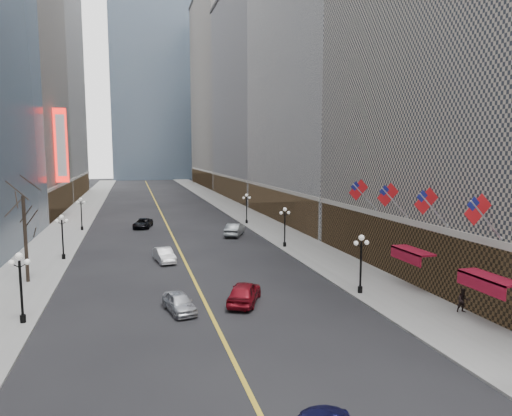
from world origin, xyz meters
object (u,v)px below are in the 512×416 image
streetlamp_east_1 (361,258)px  streetlamp_west_1 (21,280)px  streetlamp_east_3 (247,205)px  car_sb_far (235,230)px  car_nb_far (143,223)px  streetlamp_east_2 (285,223)px  car_nb_near (179,302)px  car_sb_mid (244,292)px  car_nb_mid (164,255)px  streetlamp_west_2 (62,232)px  streetlamp_west_3 (81,210)px

streetlamp_east_1 → streetlamp_west_1: same height
streetlamp_east_3 → car_sb_far: streetlamp_east_3 is taller
car_nb_far → streetlamp_east_3: bearing=10.0°
streetlamp_east_1 → streetlamp_east_3: size_ratio=1.00×
streetlamp_east_2 → streetlamp_west_1: size_ratio=1.00×
streetlamp_east_1 → car_sb_far: size_ratio=0.89×
car_nb_near → car_sb_mid: car_sb_mid is taller
car_nb_mid → streetlamp_west_1: bearing=-133.3°
streetlamp_east_3 → streetlamp_west_1: (-23.60, -36.00, 0.00)m
streetlamp_east_3 → car_nb_near: (-13.80, -36.22, -2.23)m
car_nb_near → car_sb_far: bearing=57.5°
streetlamp_east_1 → car_nb_far: size_ratio=0.92×
streetlamp_west_2 → car_sb_mid: streetlamp_west_2 is taller
car_nb_mid → car_nb_far: car_nb_mid is taller
streetlamp_west_2 → car_nb_near: streetlamp_west_2 is taller
streetlamp_east_3 → streetlamp_west_2: size_ratio=1.00×
streetlamp_east_1 → streetlamp_west_2: size_ratio=1.00×
streetlamp_west_1 → streetlamp_west_2: 18.00m
car_nb_mid → car_sb_far: car_sb_far is taller
streetlamp_east_3 → streetlamp_west_3: 23.60m
streetlamp_east_2 → car_nb_near: size_ratio=1.14×
car_nb_mid → car_sb_mid: size_ratio=0.89×
streetlamp_east_3 → streetlamp_east_1: bearing=-90.0°
streetlamp_east_3 → car_nb_near: bearing=-110.9°
car_nb_mid → car_sb_mid: bearing=-81.2°
streetlamp_west_2 → car_nb_far: (8.23, 18.54, -2.22)m
streetlamp_east_1 → streetlamp_east_2: bearing=90.0°
streetlamp_east_1 → streetlamp_east_2: size_ratio=1.00×
streetlamp_west_3 → car_nb_near: size_ratio=1.14×
streetlamp_east_1 → streetlamp_west_2: 29.68m
streetlamp_east_3 → car_sb_mid: (-9.08, -35.65, -2.09)m
streetlamp_west_2 → car_sb_far: streetlamp_west_2 is taller
car_nb_near → car_nb_mid: car_nb_mid is taller
streetlamp_east_3 → car_nb_far: bearing=178.0°
streetlamp_east_2 → car_sb_mid: size_ratio=0.95×
car_nb_far → car_sb_far: car_sb_far is taller
car_nb_mid → car_sb_mid: (4.72, -14.31, 0.11)m
streetlamp_east_1 → car_nb_mid: size_ratio=1.06×
streetlamp_west_1 → car_sb_far: 33.36m
streetlamp_west_3 → car_sb_mid: size_ratio=0.95×
streetlamp_west_2 → car_nb_near: bearing=-61.7°
streetlamp_west_1 → streetlamp_west_3: same height
streetlamp_west_2 → car_nb_near: (9.80, -18.22, -2.23)m
car_nb_far → streetlamp_east_1: bearing=-55.2°
car_nb_mid → car_sb_far: bearing=41.4°
streetlamp_east_2 → car_sb_mid: (-9.08, -17.65, -2.09)m
streetlamp_west_3 → car_sb_far: bearing=-24.9°
car_nb_mid → streetlamp_west_3: bearing=105.2°
streetlamp_east_3 → car_sb_mid: size_ratio=0.95×
streetlamp_west_1 → streetlamp_west_2: (0.00, 18.00, 0.00)m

